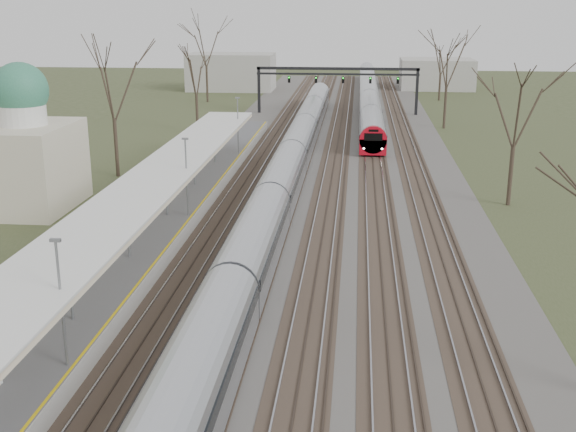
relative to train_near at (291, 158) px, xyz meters
name	(u,v)px	position (x,y,z in m)	size (l,w,h in m)	color
track_bed	(326,163)	(2.76, 5.04, -1.42)	(24.00, 160.00, 0.22)	#474442
platform	(181,208)	(-6.55, -12.46, -0.98)	(3.50, 69.00, 1.00)	#9E9B93
canopy	(161,174)	(-6.55, -16.98, 2.45)	(4.10, 50.00, 3.11)	slate
dome_building	(4,157)	(-19.21, -11.96, 2.24)	(10.00, 8.00, 10.30)	beige
signal_gantry	(338,76)	(2.79, 35.03, 3.43)	(21.00, 0.59, 6.08)	black
tree_west_far	(112,81)	(-14.50, -1.96, 6.54)	(5.50, 5.50, 11.33)	#2D231C
tree_east_far	(517,105)	(16.50, -7.96, 5.81)	(5.00, 5.00, 10.30)	#2D231C
train_near	(291,158)	(0.00, 0.00, 0.00)	(2.62, 90.21, 3.05)	#ACAFB6
train_far	(369,94)	(7.00, 44.97, 0.00)	(2.62, 75.21, 3.05)	#ACAFB6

